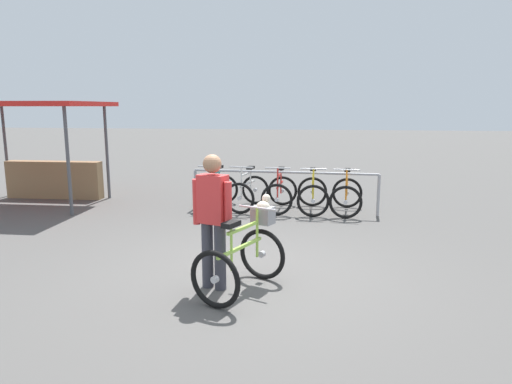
# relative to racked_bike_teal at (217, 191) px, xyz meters

# --- Properties ---
(ground_plane) EXTENTS (80.00, 80.00, 0.00)m
(ground_plane) POSITION_rel_racked_bike_teal_xyz_m (1.38, -4.01, -0.37)
(ground_plane) COLOR #514F4C
(bike_rack_rail) EXTENTS (3.91, 0.21, 0.88)m
(bike_rack_rail) POSITION_rel_racked_bike_teal_xyz_m (1.50, -0.24, 0.32)
(bike_rack_rail) COLOR #99999E
(bike_rack_rail) RESTS_ON ground
(racked_bike_teal) EXTENTS (0.80, 1.18, 0.97)m
(racked_bike_teal) POSITION_rel_racked_bike_teal_xyz_m (0.00, 0.00, 0.00)
(racked_bike_teal) COLOR black
(racked_bike_teal) RESTS_ON ground
(racked_bike_white) EXTENTS (0.85, 1.19, 0.97)m
(racked_bike_white) POSITION_rel_racked_bike_teal_xyz_m (0.70, -0.03, 0.00)
(racked_bike_white) COLOR black
(racked_bike_white) RESTS_ON ground
(racked_bike_red) EXTENTS (0.69, 1.11, 0.97)m
(racked_bike_red) POSITION_rel_racked_bike_teal_xyz_m (1.40, -0.06, 0.00)
(racked_bike_red) COLOR black
(racked_bike_red) RESTS_ON ground
(racked_bike_yellow) EXTENTS (0.70, 1.12, 0.97)m
(racked_bike_yellow) POSITION_rel_racked_bike_teal_xyz_m (2.10, -0.08, 0.00)
(racked_bike_yellow) COLOR black
(racked_bike_yellow) RESTS_ON ground
(racked_bike_orange) EXTENTS (0.75, 1.15, 0.97)m
(racked_bike_orange) POSITION_rel_racked_bike_teal_xyz_m (2.80, -0.11, 0.00)
(racked_bike_orange) COLOR black
(racked_bike_orange) RESTS_ON ground
(featured_bicycle) EXTENTS (1.03, 1.26, 1.09)m
(featured_bicycle) POSITION_rel_racked_bike_teal_xyz_m (1.40, -4.44, 0.12)
(featured_bicycle) COLOR black
(featured_bicycle) RESTS_ON ground
(person_with_featured_bike) EXTENTS (0.51, 0.30, 1.64)m
(person_with_featured_bike) POSITION_rel_racked_bike_teal_xyz_m (1.01, -4.46, 0.54)
(person_with_featured_bike) COLOR #383842
(person_with_featured_bike) RESTS_ON ground
(market_stall) EXTENTS (3.16, 2.39, 2.30)m
(market_stall) POSITION_rel_racked_bike_teal_xyz_m (-4.12, 0.08, 1.03)
(market_stall) COLOR #4C4C51
(market_stall) RESTS_ON ground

